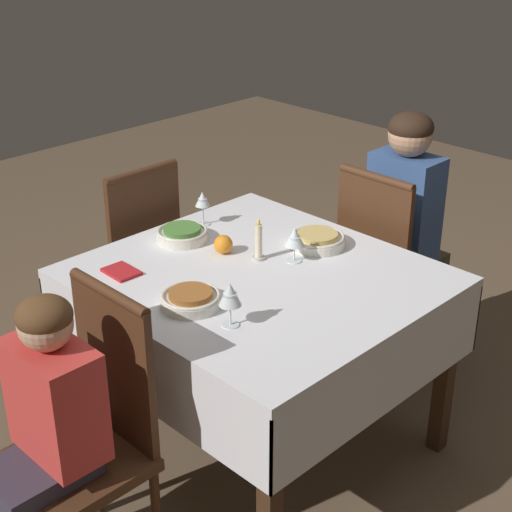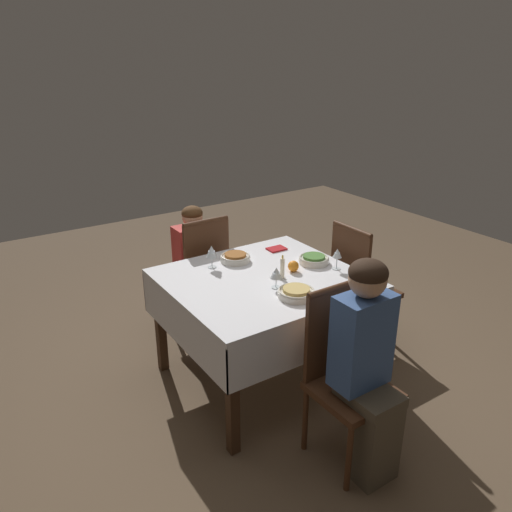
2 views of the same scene
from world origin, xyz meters
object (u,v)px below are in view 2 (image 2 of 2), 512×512
(wine_glass_south, at_px, (276,273))
(candle_centerpiece, at_px, (282,270))
(dining_table, at_px, (263,291))
(chair_south, at_px, (344,369))
(person_adult_denim, at_px, (368,359))
(wine_glass_east, at_px, (337,254))
(chair_north, at_px, (201,272))
(wine_glass_north, at_px, (212,252))
(bowl_north, at_px, (235,257))
(napkin_red_folded, at_px, (277,249))
(bowl_east, at_px, (314,259))
(person_child_red, at_px, (191,260))
(orange_fruit, at_px, (293,266))
(bowl_south, at_px, (296,292))
(chair_east, at_px, (359,283))

(wine_glass_south, xyz_separation_m, candle_centerpiece, (0.11, 0.08, -0.03))
(dining_table, height_order, chair_south, chair_south)
(person_adult_denim, xyz_separation_m, candle_centerpiece, (0.10, 0.86, 0.15))
(wine_glass_east, bearing_deg, chair_north, 119.31)
(wine_glass_north, bearing_deg, wine_glass_south, -70.57)
(chair_north, distance_m, bowl_north, 0.53)
(napkin_red_folded, bearing_deg, dining_table, -135.40)
(bowl_north, xyz_separation_m, bowl_east, (0.43, -0.33, -0.00))
(person_child_red, relative_size, candle_centerpiece, 6.22)
(person_child_red, bearing_deg, napkin_red_folded, 123.94)
(candle_centerpiece, relative_size, orange_fruit, 2.27)
(dining_table, height_order, bowl_east, bowl_east)
(dining_table, distance_m, wine_glass_north, 0.44)
(dining_table, relative_size, wine_glass_east, 8.31)
(person_child_red, distance_m, bowl_north, 0.67)
(bowl_east, bearing_deg, bowl_south, -140.75)
(chair_south, distance_m, bowl_north, 1.16)
(bowl_north, height_order, candle_centerpiece, candle_centerpiece)
(chair_south, bearing_deg, bowl_north, 89.95)
(wine_glass_north, bearing_deg, chair_east, -19.31)
(napkin_red_folded, bearing_deg, person_adult_denim, -105.80)
(dining_table, relative_size, candle_centerpiece, 7.25)
(person_child_red, height_order, candle_centerpiece, person_child_red)
(chair_east, distance_m, candle_centerpiece, 0.82)
(bowl_north, bearing_deg, bowl_south, -88.72)
(wine_glass_north, distance_m, candle_centerpiece, 0.50)
(wine_glass_east, relative_size, orange_fruit, 1.98)
(dining_table, relative_size, chair_south, 1.22)
(wine_glass_south, bearing_deg, person_adult_denim, -89.08)
(chair_south, distance_m, chair_east, 1.14)
(chair_south, height_order, bowl_east, chair_south)
(chair_east, bearing_deg, person_child_red, 41.66)
(person_adult_denim, distance_m, person_child_red, 1.92)
(bowl_north, relative_size, orange_fruit, 2.82)
(dining_table, xyz_separation_m, person_child_red, (-0.05, 0.96, -0.10))
(chair_south, distance_m, person_child_red, 1.76)
(wine_glass_south, relative_size, wine_glass_north, 0.87)
(chair_south, bearing_deg, dining_table, 89.37)
(bowl_east, bearing_deg, person_adult_denim, -114.49)
(dining_table, xyz_separation_m, person_adult_denim, (-0.01, -0.95, 0.01))
(bowl_south, distance_m, wine_glass_north, 0.70)
(person_child_red, bearing_deg, person_adult_denim, 91.17)
(chair_east, relative_size, napkin_red_folded, 7.29)
(bowl_east, relative_size, candle_centerpiece, 1.25)
(chair_east, height_order, bowl_south, chair_east)
(chair_east, xyz_separation_m, wine_glass_east, (-0.35, -0.12, 0.35))
(person_adult_denim, height_order, bowl_north, person_adult_denim)
(chair_east, xyz_separation_m, wine_glass_north, (-1.04, 0.36, 0.35))
(chair_east, relative_size, bowl_east, 4.75)
(orange_fruit, bearing_deg, bowl_north, 122.21)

